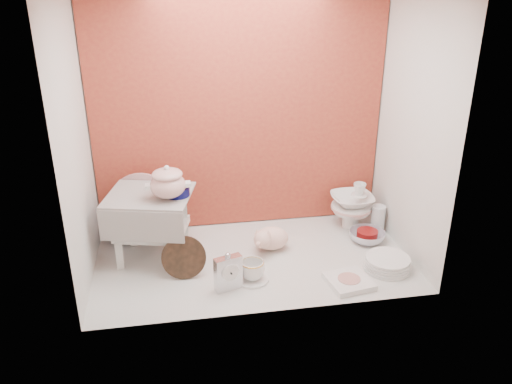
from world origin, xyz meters
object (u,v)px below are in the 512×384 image
at_px(crystal_bowl, 367,236).
at_px(blue_white_vase, 123,224).
at_px(step_stool, 152,226).
at_px(plush_pig, 271,238).
at_px(mantel_clock, 228,272).
at_px(dinner_plate_stack, 387,263).
at_px(floral_platter, 144,208).
at_px(porcelain_tower, 352,205).
at_px(gold_rim_teacup, 252,270).
at_px(soup_tureen, 168,182).

bearing_deg(crystal_bowl, blue_white_vase, 169.45).
height_order(step_stool, plush_pig, step_stool).
height_order(mantel_clock, dinner_plate_stack, mantel_clock).
height_order(step_stool, crystal_bowl, step_stool).
bearing_deg(dinner_plate_stack, crystal_bowl, 89.82).
xyz_separation_m(floral_platter, porcelain_tower, (1.31, -0.04, -0.07)).
xyz_separation_m(mantel_clock, gold_rim_teacup, (0.14, 0.06, -0.04)).
bearing_deg(floral_platter, dinner_plate_stack, -23.12).
xyz_separation_m(soup_tureen, dinner_plate_stack, (1.18, -0.28, -0.46)).
bearing_deg(step_stool, porcelain_tower, 21.71).
height_order(plush_pig, crystal_bowl, plush_pig).
bearing_deg(mantel_clock, gold_rim_teacup, 5.58).
height_order(floral_platter, plush_pig, floral_platter).
distance_m(mantel_clock, porcelain_tower, 1.04).
relative_size(floral_platter, plush_pig, 1.67).
bearing_deg(floral_platter, gold_rim_teacup, -44.18).
distance_m(plush_pig, crystal_bowl, 0.60).
height_order(soup_tureen, floral_platter, soup_tureen).
xyz_separation_m(soup_tureen, plush_pig, (0.58, 0.04, -0.42)).
bearing_deg(step_stool, blue_white_vase, 141.54).
bearing_deg(plush_pig, porcelain_tower, -4.44).
bearing_deg(floral_platter, mantel_clock, -54.70).
height_order(gold_rim_teacup, dinner_plate_stack, gold_rim_teacup).
bearing_deg(soup_tureen, mantel_clock, -49.24).
distance_m(gold_rim_teacup, dinner_plate_stack, 0.77).
height_order(soup_tureen, blue_white_vase, soup_tureen).
bearing_deg(dinner_plate_stack, soup_tureen, 166.67).
xyz_separation_m(mantel_clock, crystal_bowl, (0.90, 0.36, -0.07)).
xyz_separation_m(floral_platter, dinner_plate_stack, (1.34, -0.57, -0.18)).
height_order(blue_white_vase, crystal_bowl, blue_white_vase).
distance_m(mantel_clock, crystal_bowl, 0.98).
height_order(soup_tureen, dinner_plate_stack, soup_tureen).
relative_size(dinner_plate_stack, crystal_bowl, 1.20).
xyz_separation_m(soup_tureen, floral_platter, (-0.16, 0.29, -0.28)).
bearing_deg(crystal_bowl, mantel_clock, -158.03).
relative_size(blue_white_vase, gold_rim_teacup, 1.67).
relative_size(blue_white_vase, porcelain_tower, 0.73).
distance_m(floral_platter, porcelain_tower, 1.31).
distance_m(soup_tureen, floral_platter, 0.43).
relative_size(soup_tureen, floral_platter, 0.53).
relative_size(step_stool, floral_platter, 1.04).
bearing_deg(step_stool, crystal_bowl, 12.30).
bearing_deg(step_stool, plush_pig, 11.28).
xyz_separation_m(plush_pig, dinner_plate_stack, (0.60, -0.32, -0.04)).
relative_size(dinner_plate_stack, porcelain_tower, 0.86).
bearing_deg(floral_platter, crystal_bowl, -10.64).
relative_size(plush_pig, dinner_plate_stack, 1.00).
xyz_separation_m(soup_tureen, porcelain_tower, (1.15, 0.25, -0.35)).
bearing_deg(porcelain_tower, gold_rim_teacup, -144.93).
distance_m(step_stool, soup_tureen, 0.33).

